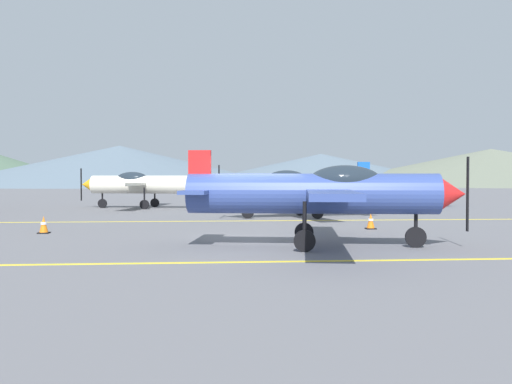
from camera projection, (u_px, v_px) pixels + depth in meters
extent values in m
plane|color=slate|center=(255.00, 242.00, 15.85)|extent=(400.00, 400.00, 0.00)
cube|color=yellow|center=(268.00, 262.00, 12.20)|extent=(80.00, 0.16, 0.01)
cube|color=yellow|center=(241.00, 221.00, 23.62)|extent=(80.00, 0.16, 0.01)
cylinder|color=#33478C|center=(312.00, 194.00, 14.89)|extent=(6.90, 2.18, 1.10)
cone|color=red|center=(452.00, 194.00, 14.59)|extent=(0.84, 1.04, 0.94)
cube|color=black|center=(468.00, 194.00, 14.56)|extent=(0.06, 0.13, 2.00)
ellipsoid|color=#1E2833|center=(345.00, 182.00, 14.81)|extent=(2.12, 1.21, 0.90)
cube|color=#33478C|center=(326.00, 192.00, 14.86)|extent=(2.51, 8.88, 0.16)
cube|color=#33478C|center=(200.00, 192.00, 15.14)|extent=(1.11, 2.68, 0.10)
cube|color=red|center=(200.00, 172.00, 15.13)|extent=(0.64, 0.22, 1.20)
cylinder|color=black|center=(416.00, 219.00, 14.68)|extent=(0.10, 0.10, 1.01)
cylinder|color=black|center=(416.00, 237.00, 14.70)|extent=(0.57, 0.21, 0.56)
cylinder|color=black|center=(305.00, 221.00, 13.83)|extent=(0.10, 0.10, 1.01)
cylinder|color=black|center=(305.00, 241.00, 13.84)|extent=(0.57, 0.21, 0.56)
cylinder|color=black|center=(304.00, 215.00, 16.02)|extent=(0.10, 0.10, 1.01)
cylinder|color=black|center=(304.00, 232.00, 16.04)|extent=(0.57, 0.21, 0.56)
cylinder|color=silver|center=(305.00, 187.00, 25.79)|extent=(6.89, 2.50, 1.10)
cone|color=blue|center=(228.00, 187.00, 24.72)|extent=(0.88, 1.06, 0.94)
cube|color=black|center=(219.00, 187.00, 24.60)|extent=(0.06, 0.13, 2.00)
ellipsoid|color=#1E2833|center=(287.00, 180.00, 25.53)|extent=(2.15, 1.30, 0.90)
cube|color=silver|center=(297.00, 186.00, 25.68)|extent=(2.92, 8.85, 0.16)
cube|color=silver|center=(363.00, 185.00, 26.68)|extent=(1.23, 2.69, 0.10)
cube|color=blue|center=(364.00, 174.00, 26.67)|extent=(0.64, 0.25, 1.20)
cylinder|color=black|center=(248.00, 202.00, 25.01)|extent=(0.10, 0.10, 1.01)
cylinder|color=black|center=(248.00, 212.00, 25.02)|extent=(0.57, 0.23, 0.56)
cylinder|color=black|center=(300.00, 200.00, 26.92)|extent=(0.10, 0.10, 1.01)
cylinder|color=black|center=(300.00, 210.00, 26.94)|extent=(0.57, 0.23, 0.56)
cylinder|color=black|center=(318.00, 202.00, 24.81)|extent=(0.10, 0.10, 1.01)
cylinder|color=black|center=(318.00, 213.00, 24.83)|extent=(0.57, 0.23, 0.56)
cylinder|color=silver|center=(146.00, 185.00, 33.36)|extent=(6.90, 2.27, 1.10)
cone|color=#F2A519|center=(87.00, 184.00, 33.71)|extent=(0.85, 1.04, 0.94)
cube|color=black|center=(81.00, 184.00, 33.75)|extent=(0.06, 0.13, 2.00)
ellipsoid|color=#1E2833|center=(132.00, 179.00, 33.43)|extent=(2.13, 1.24, 0.90)
cube|color=silver|center=(140.00, 184.00, 33.39)|extent=(2.62, 8.87, 0.16)
cube|color=silver|center=(196.00, 184.00, 33.06)|extent=(1.14, 2.69, 0.10)
cube|color=#F2A519|center=(196.00, 175.00, 33.05)|extent=(0.64, 0.23, 1.20)
cylinder|color=black|center=(102.00, 195.00, 33.64)|extent=(0.10, 0.10, 1.01)
cylinder|color=black|center=(102.00, 203.00, 33.65)|extent=(0.57, 0.22, 0.56)
cylinder|color=black|center=(155.00, 195.00, 34.45)|extent=(0.10, 0.10, 1.01)
cylinder|color=black|center=(155.00, 203.00, 34.47)|extent=(0.57, 0.22, 0.56)
cylinder|color=black|center=(144.00, 196.00, 32.26)|extent=(0.10, 0.10, 1.01)
cylinder|color=black|center=(144.00, 205.00, 32.28)|extent=(0.57, 0.22, 0.56)
cube|color=#3372BF|center=(416.00, 195.00, 35.99)|extent=(4.32, 1.84, 0.75)
cube|color=black|center=(418.00, 186.00, 35.98)|extent=(2.42, 1.61, 0.55)
cylinder|color=black|center=(390.00, 201.00, 36.79)|extent=(0.64, 0.23, 0.64)
cylinder|color=black|center=(399.00, 202.00, 35.00)|extent=(0.64, 0.23, 0.64)
cylinder|color=black|center=(431.00, 200.00, 37.00)|extent=(0.64, 0.23, 0.64)
cylinder|color=black|center=(442.00, 202.00, 35.20)|extent=(0.64, 0.23, 0.64)
cube|color=black|center=(371.00, 229.00, 19.94)|extent=(0.36, 0.36, 0.04)
cone|color=orange|center=(371.00, 221.00, 19.93)|extent=(0.29, 0.29, 0.55)
cylinder|color=white|center=(371.00, 220.00, 19.93)|extent=(0.20, 0.20, 0.08)
cube|color=black|center=(44.00, 233.00, 18.40)|extent=(0.36, 0.36, 0.04)
cone|color=orange|center=(44.00, 224.00, 18.39)|extent=(0.29, 0.29, 0.55)
cylinder|color=white|center=(44.00, 223.00, 18.39)|extent=(0.20, 0.20, 0.08)
cone|color=slate|center=(120.00, 165.00, 129.93)|extent=(81.16, 81.16, 9.46)
cone|color=slate|center=(321.00, 169.00, 147.03)|extent=(75.44, 75.44, 8.24)
cone|color=slate|center=(491.00, 167.00, 134.21)|extent=(88.18, 88.18, 8.91)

